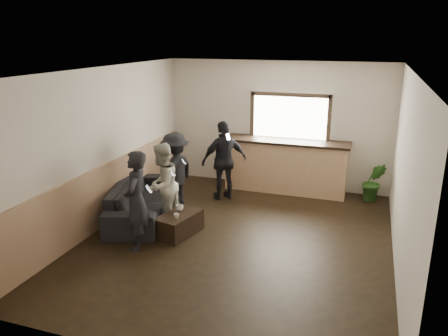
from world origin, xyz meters
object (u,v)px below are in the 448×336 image
(coffee_table, at_px, (179,224))
(person_b, at_px, (162,185))
(sofa, at_px, (141,199))
(potted_plant, at_px, (374,182))
(person_d, at_px, (224,161))
(person_a, at_px, (136,201))
(cup_b, at_px, (177,216))
(bar_counter, at_px, (286,163))
(cup_a, at_px, (179,208))
(person_c, at_px, (175,171))

(coffee_table, distance_m, person_b, 0.78)
(sofa, distance_m, person_b, 0.74)
(potted_plant, relative_size, person_d, 0.50)
(person_a, height_order, person_b, person_a)
(coffee_table, bearing_deg, cup_b, -79.16)
(person_d, bearing_deg, person_b, 29.12)
(coffee_table, bearing_deg, bar_counter, 65.08)
(person_a, relative_size, person_b, 1.07)
(bar_counter, distance_m, person_a, 3.87)
(sofa, distance_m, cup_b, 1.25)
(bar_counter, distance_m, person_d, 1.45)
(cup_a, distance_m, person_a, 0.96)
(cup_b, xyz_separation_m, person_c, (-0.60, 1.27, 0.35))
(cup_b, height_order, person_d, person_d)
(coffee_table, height_order, person_a, person_a)
(bar_counter, relative_size, potted_plant, 3.27)
(potted_plant, bearing_deg, person_b, -145.58)
(cup_b, relative_size, person_b, 0.06)
(person_a, bearing_deg, person_d, 154.51)
(coffee_table, xyz_separation_m, potted_plant, (3.15, 2.76, 0.23))
(bar_counter, distance_m, person_b, 3.06)
(person_d, bearing_deg, coffee_table, 44.97)
(bar_counter, height_order, potted_plant, bar_counter)
(person_a, height_order, person_d, person_d)
(coffee_table, xyz_separation_m, person_d, (0.18, 1.90, 0.64))
(cup_b, bearing_deg, coffee_table, 100.84)
(coffee_table, bearing_deg, person_c, 117.25)
(cup_b, distance_m, person_d, 2.12)
(person_a, bearing_deg, potted_plant, 121.56)
(sofa, xyz_separation_m, cup_b, (1.05, -0.68, 0.08))
(coffee_table, height_order, person_b, person_b)
(sofa, distance_m, person_a, 1.37)
(person_a, bearing_deg, cup_a, 142.55)
(coffee_table, bearing_deg, person_d, 84.62)
(person_c, bearing_deg, coffee_table, 36.59)
(cup_b, relative_size, person_a, 0.06)
(person_b, xyz_separation_m, person_c, (-0.12, 0.81, 0.01))
(cup_a, bearing_deg, cup_b, -74.32)
(cup_b, xyz_separation_m, potted_plant, (3.12, 2.93, -0.00))
(coffee_table, relative_size, potted_plant, 1.02)
(potted_plant, relative_size, person_b, 0.54)
(bar_counter, height_order, person_c, bar_counter)
(cup_a, bearing_deg, person_b, 159.53)
(cup_b, bearing_deg, person_d, 86.00)
(bar_counter, xyz_separation_m, person_d, (-1.12, -0.90, 0.19))
(coffee_table, relative_size, person_b, 0.55)
(coffee_table, bearing_deg, cup_a, 111.32)
(person_a, bearing_deg, person_c, 172.32)
(cup_a, bearing_deg, bar_counter, 62.95)
(potted_plant, distance_m, person_b, 4.38)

